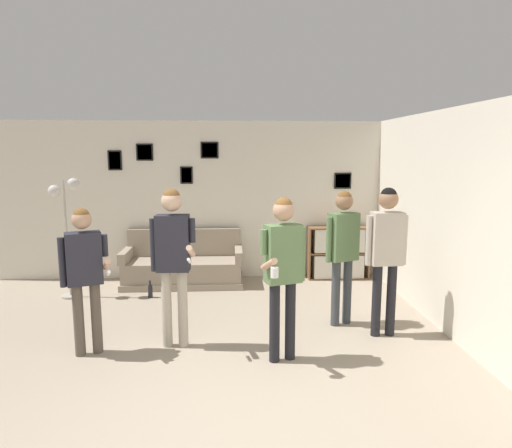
# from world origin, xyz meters

# --- Properties ---
(ground_plane) EXTENTS (20.00, 20.00, 0.00)m
(ground_plane) POSITION_xyz_m (0.00, 0.00, 0.00)
(ground_plane) COLOR gray
(wall_back) EXTENTS (7.89, 0.08, 2.70)m
(wall_back) POSITION_xyz_m (-0.00, 4.65, 1.35)
(wall_back) COLOR silver
(wall_back) RESTS_ON ground_plane
(wall_right) EXTENTS (0.06, 7.02, 2.70)m
(wall_right) POSITION_xyz_m (2.77, 2.31, 1.35)
(wall_right) COLOR silver
(wall_right) RESTS_ON ground_plane
(couch) EXTENTS (1.96, 0.80, 0.89)m
(couch) POSITION_xyz_m (-0.64, 4.23, 0.29)
(couch) COLOR gray
(couch) RESTS_ON ground_plane
(bookshelf) EXTENTS (1.05, 0.30, 0.91)m
(bookshelf) POSITION_xyz_m (2.01, 4.42, 0.45)
(bookshelf) COLOR brown
(bookshelf) RESTS_ON ground_plane
(floor_lamp) EXTENTS (0.45, 0.28, 1.80)m
(floor_lamp) POSITION_xyz_m (-2.29, 3.62, 1.32)
(floor_lamp) COLOR #ADA89E
(floor_lamp) RESTS_ON ground_plane
(person_player_foreground_left) EXTENTS (0.57, 0.40, 1.61)m
(person_player_foreground_left) POSITION_xyz_m (-1.40, 1.59, 0.98)
(person_player_foreground_left) COLOR brown
(person_player_foreground_left) RESTS_ON ground_plane
(person_player_foreground_center) EXTENTS (0.50, 0.49, 1.80)m
(person_player_foreground_center) POSITION_xyz_m (-0.48, 1.74, 1.12)
(person_player_foreground_center) COLOR #B7AD99
(person_player_foreground_center) RESTS_ON ground_plane
(person_watcher_holding_cup) EXTENTS (0.48, 0.52, 1.74)m
(person_watcher_holding_cup) POSITION_xyz_m (0.69, 1.32, 1.08)
(person_watcher_holding_cup) COLOR black
(person_watcher_holding_cup) RESTS_ON ground_plane
(person_spectator_near_bookshelf) EXTENTS (0.47, 0.33, 1.72)m
(person_spectator_near_bookshelf) POSITION_xyz_m (1.56, 2.30, 1.06)
(person_spectator_near_bookshelf) COLOR #3D4247
(person_spectator_near_bookshelf) RESTS_ON ground_plane
(person_spectator_far_right) EXTENTS (0.50, 0.23, 1.78)m
(person_spectator_far_right) POSITION_xyz_m (1.97, 1.91, 1.11)
(person_spectator_far_right) COLOR black
(person_spectator_far_right) RESTS_ON ground_plane
(bottle_on_floor) EXTENTS (0.07, 0.07, 0.26)m
(bottle_on_floor) POSITION_xyz_m (-1.07, 3.51, 0.10)
(bottle_on_floor) COLOR black
(bottle_on_floor) RESTS_ON ground_plane
(drinking_cup) EXTENTS (0.08, 0.08, 0.10)m
(drinking_cup) POSITION_xyz_m (2.04, 4.43, 0.96)
(drinking_cup) COLOR red
(drinking_cup) RESTS_ON bookshelf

